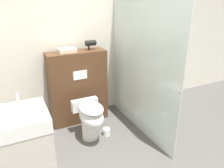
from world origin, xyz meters
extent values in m
cube|color=silver|center=(0.00, 1.87, 1.25)|extent=(8.00, 0.06, 2.50)
cube|color=#51331E|center=(-0.30, 1.63, 0.60)|extent=(0.93, 0.32, 1.20)
cube|color=white|center=(-0.30, 1.47, 0.86)|extent=(0.22, 0.01, 0.14)
cube|color=silver|center=(0.47, 0.97, 1.01)|extent=(0.01, 1.74, 2.02)
sphere|color=#B2B2B7|center=(0.47, 0.13, 0.97)|extent=(0.04, 0.04, 0.04)
cylinder|color=white|center=(-0.33, 1.04, 0.19)|extent=(0.23, 0.23, 0.39)
ellipsoid|color=white|center=(-0.33, 0.95, 0.41)|extent=(0.32, 0.50, 0.26)
ellipsoid|color=white|center=(-0.33, 0.95, 0.55)|extent=(0.32, 0.49, 0.02)
cube|color=white|center=(-0.33, 1.23, 0.47)|extent=(0.40, 0.10, 0.17)
cube|color=beige|center=(-1.24, 0.45, 0.41)|extent=(0.48, 0.54, 0.81)
cube|color=white|center=(-1.24, 0.45, 0.88)|extent=(0.49, 0.55, 0.14)
cylinder|color=silver|center=(-1.24, 0.59, 1.02)|extent=(0.02, 0.02, 0.14)
cylinder|color=black|center=(-0.05, 1.64, 1.31)|extent=(0.17, 0.09, 0.09)
cone|color=black|center=(0.05, 1.64, 1.31)|extent=(0.03, 0.07, 0.07)
cylinder|color=black|center=(-0.08, 1.64, 1.25)|extent=(0.03, 0.03, 0.10)
cube|color=beige|center=(-0.43, 1.65, 1.23)|extent=(0.26, 0.19, 0.06)
cylinder|color=white|center=(-0.08, 1.00, 0.05)|extent=(0.11, 0.11, 0.11)
camera|label=1|loc=(-1.26, -1.59, 1.98)|focal=35.00mm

